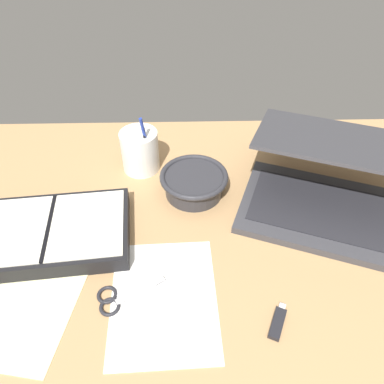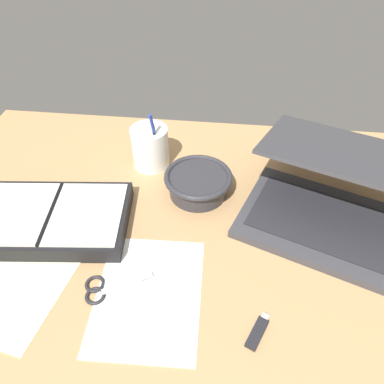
# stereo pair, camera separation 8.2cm
# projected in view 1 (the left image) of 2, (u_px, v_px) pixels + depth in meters

# --- Properties ---
(desk_top) EXTENTS (1.40, 1.00, 0.02)m
(desk_top) POSITION_uv_depth(u_px,v_px,m) (217.00, 253.00, 0.79)
(desk_top) COLOR tan
(desk_top) RESTS_ON ground
(laptop) EXTENTS (0.46, 0.45, 0.17)m
(laptop) POSITION_uv_depth(u_px,v_px,m) (327.00, 187.00, 0.85)
(laptop) COLOR #38383D
(laptop) RESTS_ON desk_top
(bowl) EXTENTS (0.16, 0.16, 0.06)m
(bowl) POSITION_uv_depth(u_px,v_px,m) (194.00, 182.00, 0.90)
(bowl) COLOR #2D2D33
(bowl) RESTS_ON desk_top
(pen_cup) EXTENTS (0.10, 0.10, 0.17)m
(pen_cup) POSITION_uv_depth(u_px,v_px,m) (140.00, 151.00, 0.95)
(pen_cup) COLOR white
(pen_cup) RESTS_ON desk_top
(planner) EXTENTS (0.35, 0.24, 0.04)m
(planner) POSITION_uv_depth(u_px,v_px,m) (51.00, 233.00, 0.80)
(planner) COLOR black
(planner) RESTS_ON desk_top
(scissors) EXTENTS (0.13, 0.08, 0.01)m
(scissors) POSITION_uv_depth(u_px,v_px,m) (117.00, 298.00, 0.70)
(scissors) COLOR #B7B7BC
(scissors) RESTS_ON desk_top
(paper_sheet_front) EXTENTS (0.21, 0.27, 0.00)m
(paper_sheet_front) POSITION_uv_depth(u_px,v_px,m) (164.00, 298.00, 0.70)
(paper_sheet_front) COLOR white
(paper_sheet_front) RESTS_ON desk_top
(paper_sheet_beside_planner) EXTENTS (0.20, 0.29, 0.00)m
(paper_sheet_beside_planner) POSITION_uv_depth(u_px,v_px,m) (34.00, 301.00, 0.70)
(paper_sheet_beside_planner) COLOR #F4EFB2
(paper_sheet_beside_planner) RESTS_ON desk_top
(usb_drive) EXTENTS (0.04, 0.07, 0.01)m
(usb_drive) POSITION_uv_depth(u_px,v_px,m) (278.00, 323.00, 0.66)
(usb_drive) COLOR black
(usb_drive) RESTS_ON desk_top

